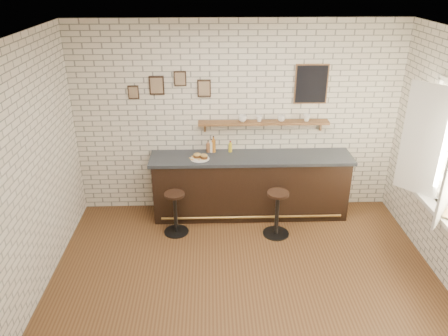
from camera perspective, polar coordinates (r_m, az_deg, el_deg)
The scene contains 21 objects.
ground at distance 5.74m, azimuth 2.78°, elevation -14.69°, with size 5.00×5.00×0.00m, color brown.
bar_counter at distance 6.90m, azimuth 3.47°, elevation -2.30°, with size 3.10×0.65×1.01m.
sandwich_plate at distance 6.58m, azimuth -3.16°, elevation 1.23°, with size 0.28×0.28×0.01m, color white.
ciabatta_sandwich at distance 6.56m, azimuth -3.08°, elevation 1.58°, with size 0.24×0.17×0.08m.
potato_chips at distance 6.57m, azimuth -3.37°, elevation 1.26°, with size 0.26×0.19×0.00m.
bitters_bottle_brown at distance 6.79m, azimuth -2.08°, elevation 2.70°, with size 0.06×0.06×0.19m.
bitters_bottle_white at distance 6.79m, azimuth -1.65°, elevation 2.78°, with size 0.06×0.06×0.22m.
bitters_bottle_amber at distance 6.78m, azimuth -1.37°, elevation 2.94°, with size 0.06×0.06×0.26m.
condiment_bottle_yellow at distance 6.80m, azimuth 0.83°, elevation 2.72°, with size 0.06×0.06×0.18m.
bar_stool_left at distance 6.52m, azimuth -6.38°, elevation -5.69°, with size 0.37×0.37×0.66m.
bar_stool_right at distance 6.47m, azimuth 6.94°, elevation -5.74°, with size 0.41×0.41×0.71m.
wall_shelf at distance 6.72m, azimuth 5.20°, elevation 5.91°, with size 2.00×0.18×0.18m.
shelf_cup_a at distance 6.67m, azimuth 2.43°, elevation 6.48°, with size 0.13×0.13×0.10m, color white.
shelf_cup_b at distance 6.69m, azimuth 4.62°, elevation 6.44°, with size 0.10×0.10×0.09m, color white.
shelf_cup_c at distance 6.74m, azimuth 7.50°, elevation 6.44°, with size 0.11×0.11×0.09m, color white.
shelf_cup_d at distance 6.81m, azimuth 10.75°, elevation 6.46°, with size 0.11×0.11×0.10m, color white.
back_wall_decor at distance 6.62m, azimuth 3.80°, elevation 10.78°, with size 2.96×0.02×0.56m.
window_sill at distance 6.14m, azimuth 25.75°, elevation -4.49°, with size 0.20×1.35×0.06m.
casement_window at distance 5.82m, azimuth 26.73°, elevation 1.96°, with size 0.40×1.30×1.56m.
book_lower at distance 5.92m, azimuth 26.68°, elevation -5.33°, with size 0.17×0.23×0.02m, color tan.
book_upper at distance 5.90m, azimuth 26.78°, elevation -5.24°, with size 0.15×0.21×0.02m, color tan.
Camera 1 is at (-0.42, -4.40, 3.67)m, focal length 35.00 mm.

